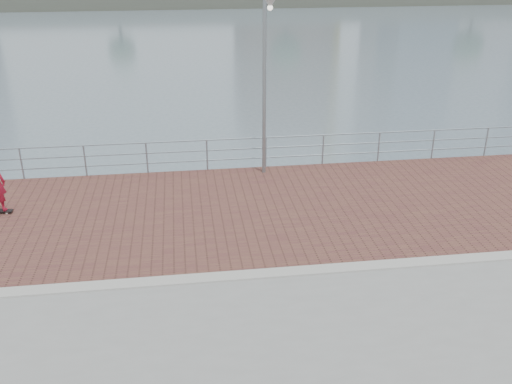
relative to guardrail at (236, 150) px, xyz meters
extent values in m
plane|color=slate|center=(0.00, -7.00, -2.69)|extent=(400.00, 400.00, 0.00)
cube|color=brown|center=(0.00, -3.40, -0.68)|extent=(40.00, 6.80, 0.02)
cube|color=#B7B5AD|center=(0.00, -7.00, -0.66)|extent=(40.00, 0.40, 0.06)
cylinder|color=#8C9EA8|center=(-7.18, 0.00, -0.14)|extent=(0.06, 0.06, 1.10)
cylinder|color=#8C9EA8|center=(-5.13, 0.00, -0.14)|extent=(0.06, 0.06, 1.10)
cylinder|color=#8C9EA8|center=(-3.08, 0.00, -0.14)|extent=(0.06, 0.06, 1.10)
cylinder|color=#8C9EA8|center=(-1.03, 0.00, -0.14)|extent=(0.06, 0.06, 1.10)
cylinder|color=#8C9EA8|center=(1.03, 0.00, -0.14)|extent=(0.06, 0.06, 1.10)
cylinder|color=#8C9EA8|center=(3.08, 0.00, -0.14)|extent=(0.06, 0.06, 1.10)
cylinder|color=#8C9EA8|center=(5.13, 0.00, -0.14)|extent=(0.06, 0.06, 1.10)
cylinder|color=#8C9EA8|center=(7.18, 0.00, -0.14)|extent=(0.06, 0.06, 1.10)
cylinder|color=#8C9EA8|center=(9.24, 0.00, -0.14)|extent=(0.06, 0.06, 1.10)
cylinder|color=#8C9EA8|center=(0.00, 0.00, 0.41)|extent=(39.00, 0.05, 0.05)
cylinder|color=#8C9EA8|center=(0.00, 0.00, 0.03)|extent=(39.00, 0.05, 0.05)
cylinder|color=#8C9EA8|center=(0.00, 0.00, -0.33)|extent=(39.00, 0.05, 0.05)
cylinder|color=gray|center=(0.89, -0.50, 2.40)|extent=(0.12, 0.12, 6.19)
cylinder|color=beige|center=(-7.06, -2.73, -0.64)|extent=(0.06, 0.05, 0.06)
cylinder|color=beige|center=(-7.04, -2.60, -0.64)|extent=(0.06, 0.05, 0.06)
camera|label=1|loc=(-1.86, -18.57, 6.71)|focal=40.00mm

